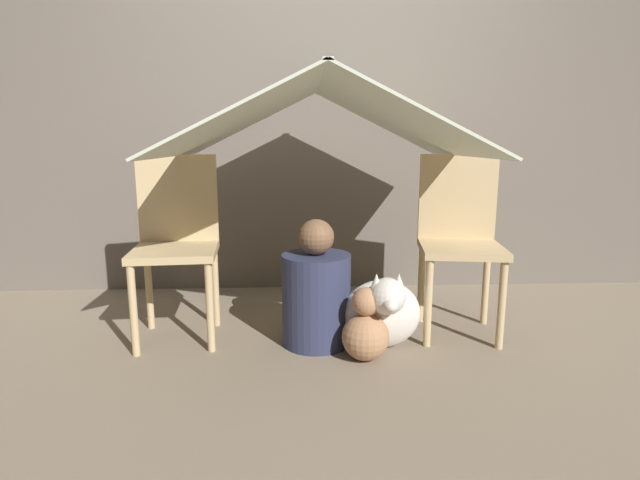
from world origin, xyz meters
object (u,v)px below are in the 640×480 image
at_px(chair_left, 177,237).
at_px(chair_right, 459,235).
at_px(person_front, 316,294).
at_px(dog, 382,311).

relative_size(chair_left, chair_right, 1.00).
height_order(chair_right, person_front, chair_right).
bearing_deg(person_front, chair_left, 167.40).
xyz_separation_m(chair_left, chair_right, (1.43, -0.00, 0.00)).
relative_size(chair_left, person_front, 1.48).
distance_m(chair_left, chair_right, 1.43).
distance_m(chair_right, dog, 0.59).
bearing_deg(chair_right, chair_left, -171.62).
height_order(chair_left, chair_right, same).
height_order(chair_left, dog, chair_left).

